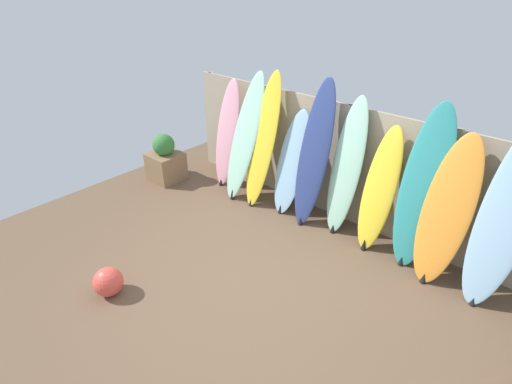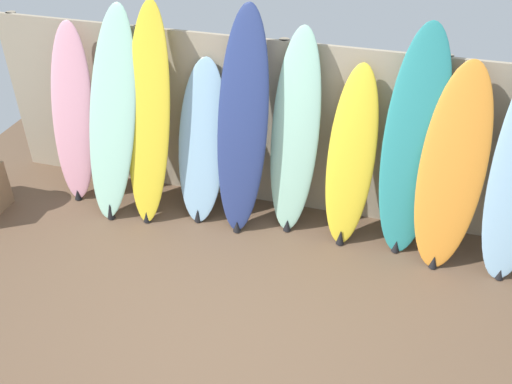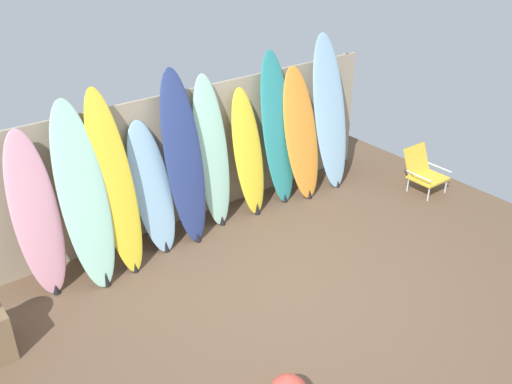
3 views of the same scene
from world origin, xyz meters
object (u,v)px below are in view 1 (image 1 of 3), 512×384
object	(u,v)px
surfboard_pink_0	(227,134)
surfboard_navy_4	(314,155)
surfboard_teal_7	(422,190)
surfboard_seafoam_1	(245,138)
surfboard_skyblue_9	(507,217)
surfboard_yellow_2	(263,142)
surfboard_yellow_6	(379,191)
beach_ball	(108,282)
surfboard_orange_8	(446,212)
surfboard_skyblue_3	(291,164)
surfboard_seafoam_5	(346,169)
planter_box	(165,160)

from	to	relation	value
surfboard_pink_0	surfboard_navy_4	distance (m)	1.84
surfboard_navy_4	surfboard_teal_7	world-z (taller)	surfboard_navy_4
surfboard_seafoam_1	surfboard_teal_7	size ratio (longest dim) A/B	0.96
surfboard_pink_0	surfboard_skyblue_9	distance (m)	4.33
surfboard_pink_0	surfboard_skyblue_9	xyz separation A→B (m)	(4.33, -0.01, 0.19)
surfboard_yellow_2	surfboard_yellow_6	xyz separation A→B (m)	(1.97, 0.10, -0.20)
beach_ball	surfboard_yellow_2	bearing A→B (deg)	92.18
surfboard_pink_0	surfboard_orange_8	distance (m)	3.75
surfboard_skyblue_3	surfboard_navy_4	world-z (taller)	surfboard_navy_4
surfboard_skyblue_3	surfboard_navy_4	distance (m)	0.53
surfboard_skyblue_3	surfboard_teal_7	world-z (taller)	surfboard_teal_7
surfboard_yellow_6	beach_ball	xyz separation A→B (m)	(-1.86, -3.03, -0.68)
surfboard_pink_0	surfboard_yellow_2	xyz separation A→B (m)	(0.89, -0.07, 0.13)
surfboard_teal_7	surfboard_seafoam_5	bearing A→B (deg)	178.53
surfboard_seafoam_1	surfboard_seafoam_5	bearing A→B (deg)	5.23
surfboard_yellow_2	surfboard_skyblue_3	size ratio (longest dim) A/B	1.32
surfboard_skyblue_9	surfboard_yellow_2	bearing A→B (deg)	-178.99
surfboard_pink_0	surfboard_navy_4	size ratio (longest dim) A/B	0.85
surfboard_teal_7	surfboard_skyblue_9	bearing A→B (deg)	-3.61
surfboard_pink_0	planter_box	size ratio (longest dim) A/B	2.12
surfboard_skyblue_3	beach_ball	xyz separation A→B (m)	(-0.39, -3.03, -0.61)
surfboard_seafoam_5	surfboard_orange_8	size ratio (longest dim) A/B	1.07
surfboard_pink_0	surfboard_seafoam_5	world-z (taller)	surfboard_seafoam_5
surfboard_yellow_6	surfboard_orange_8	distance (m)	0.89
surfboard_skyblue_3	surfboard_pink_0	bearing A→B (deg)	-179.16
surfboard_pink_0	surfboard_teal_7	size ratio (longest dim) A/B	0.87
surfboard_pink_0	surfboard_seafoam_5	bearing A→B (deg)	1.84
surfboard_navy_4	beach_ball	distance (m)	3.22
surfboard_pink_0	surfboard_orange_8	size ratio (longest dim) A/B	0.99
surfboard_yellow_2	surfboard_yellow_6	size ratio (longest dim) A/B	1.22
surfboard_seafoam_5	surfboard_orange_8	distance (m)	1.44
planter_box	surfboard_orange_8	bearing A→B (deg)	7.88
surfboard_skyblue_9	beach_ball	world-z (taller)	surfboard_skyblue_9
surfboard_seafoam_1	surfboard_seafoam_5	world-z (taller)	surfboard_seafoam_1
surfboard_yellow_2	beach_ball	size ratio (longest dim) A/B	5.98
surfboard_navy_4	surfboard_orange_8	size ratio (longest dim) A/B	1.16
surfboard_orange_8	planter_box	xyz separation A→B (m)	(-4.68, -0.65, -0.55)
surfboard_seafoam_5	surfboard_seafoam_1	bearing A→B (deg)	-174.77
planter_box	surfboard_seafoam_5	bearing A→B (deg)	13.32
surfboard_skyblue_3	surfboard_teal_7	distance (m)	2.02
surfboard_teal_7	surfboard_navy_4	bearing A→B (deg)	-177.16
planter_box	surfboard_teal_7	bearing A→B (deg)	9.71
surfboard_yellow_6	surfboard_orange_8	world-z (taller)	surfboard_orange_8
surfboard_pink_0	planter_box	distance (m)	1.28
surfboard_yellow_2	surfboard_yellow_6	world-z (taller)	surfboard_yellow_2
surfboard_pink_0	surfboard_seafoam_1	world-z (taller)	surfboard_seafoam_1
surfboard_yellow_2	surfboard_yellow_6	bearing A→B (deg)	2.89
surfboard_seafoam_5	surfboard_teal_7	xyz separation A→B (m)	(1.08, -0.03, 0.07)
surfboard_orange_8	surfboard_seafoam_5	bearing A→B (deg)	175.21
surfboard_orange_8	surfboard_pink_0	bearing A→B (deg)	179.30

